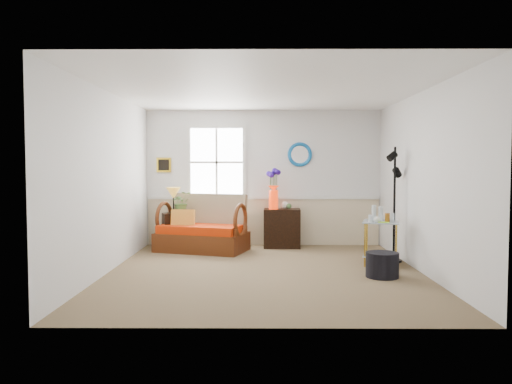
{
  "coord_description": "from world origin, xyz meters",
  "views": [
    {
      "loc": [
        -0.07,
        -7.13,
        1.53
      ],
      "look_at": [
        -0.13,
        0.3,
        1.14
      ],
      "focal_mm": 35.0,
      "sensor_mm": 36.0,
      "label": 1
    }
  ],
  "objects_px": {
    "lamp_stand": "(174,231)",
    "side_table": "(381,243)",
    "cabinet": "(282,228)",
    "ottoman": "(382,265)",
    "floor_lamp": "(394,205)",
    "loveseat": "(202,223)"
  },
  "relations": [
    {
      "from": "lamp_stand",
      "to": "side_table",
      "type": "bearing_deg",
      "value": -22.7
    },
    {
      "from": "lamp_stand",
      "to": "cabinet",
      "type": "height_order",
      "value": "cabinet"
    },
    {
      "from": "cabinet",
      "to": "ottoman",
      "type": "distance_m",
      "value": 2.81
    },
    {
      "from": "side_table",
      "to": "floor_lamp",
      "type": "relative_size",
      "value": 0.37
    },
    {
      "from": "loveseat",
      "to": "floor_lamp",
      "type": "distance_m",
      "value": 3.36
    },
    {
      "from": "floor_lamp",
      "to": "ottoman",
      "type": "bearing_deg",
      "value": -134.19
    },
    {
      "from": "cabinet",
      "to": "floor_lamp",
      "type": "distance_m",
      "value": 2.28
    },
    {
      "from": "loveseat",
      "to": "ottoman",
      "type": "distance_m",
      "value": 3.46
    },
    {
      "from": "ottoman",
      "to": "cabinet",
      "type": "bearing_deg",
      "value": 116.79
    },
    {
      "from": "ottoman",
      "to": "loveseat",
      "type": "bearing_deg",
      "value": 142.29
    },
    {
      "from": "cabinet",
      "to": "side_table",
      "type": "relative_size",
      "value": 1.06
    },
    {
      "from": "ottoman",
      "to": "lamp_stand",
      "type": "bearing_deg",
      "value": 144.88
    },
    {
      "from": "lamp_stand",
      "to": "side_table",
      "type": "height_order",
      "value": "side_table"
    },
    {
      "from": "lamp_stand",
      "to": "floor_lamp",
      "type": "bearing_deg",
      "value": -17.46
    },
    {
      "from": "side_table",
      "to": "ottoman",
      "type": "height_order",
      "value": "side_table"
    },
    {
      "from": "cabinet",
      "to": "side_table",
      "type": "height_order",
      "value": "cabinet"
    },
    {
      "from": "cabinet",
      "to": "ottoman",
      "type": "relative_size",
      "value": 1.62
    },
    {
      "from": "lamp_stand",
      "to": "side_table",
      "type": "distance_m",
      "value": 3.75
    },
    {
      "from": "lamp_stand",
      "to": "side_table",
      "type": "xyz_separation_m",
      "value": [
        3.46,
        -1.45,
        0.01
      ]
    },
    {
      "from": "loveseat",
      "to": "side_table",
      "type": "bearing_deg",
      "value": -5.94
    },
    {
      "from": "cabinet",
      "to": "floor_lamp",
      "type": "xyz_separation_m",
      "value": [
        1.73,
        -1.38,
        0.55
      ]
    },
    {
      "from": "loveseat",
      "to": "ottoman",
      "type": "xyz_separation_m",
      "value": [
        2.73,
        -2.11,
        -0.34
      ]
    }
  ]
}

